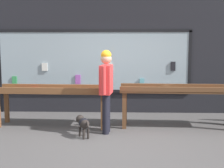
% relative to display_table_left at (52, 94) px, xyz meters
% --- Properties ---
extents(ground_plane, '(40.00, 40.00, 0.00)m').
position_rel_display_table_left_xyz_m(ground_plane, '(1.41, -0.86, -0.74)').
color(ground_plane, '#474444').
extents(shopfront_facade, '(8.13, 0.29, 3.37)m').
position_rel_display_table_left_xyz_m(shopfront_facade, '(1.33, 1.53, 0.92)').
color(shopfront_facade, black).
rests_on(shopfront_facade, ground_plane).
extents(display_table_left, '(2.58, 0.74, 0.92)m').
position_rel_display_table_left_xyz_m(display_table_left, '(0.00, 0.00, 0.00)').
color(display_table_left, brown).
rests_on(display_table_left, ground_plane).
extents(display_table_right, '(2.58, 0.72, 0.95)m').
position_rel_display_table_left_xyz_m(display_table_right, '(2.82, -0.00, 0.02)').
color(display_table_right, brown).
rests_on(display_table_right, ground_plane).
extents(person_browsing, '(0.27, 0.68, 1.74)m').
position_rel_display_table_left_xyz_m(person_browsing, '(1.26, -0.53, 0.29)').
color(person_browsing, black).
rests_on(person_browsing, ground_plane).
extents(small_dog, '(0.36, 0.53, 0.41)m').
position_rel_display_table_left_xyz_m(small_dog, '(0.81, -0.85, -0.45)').
color(small_dog, black).
rests_on(small_dog, ground_plane).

